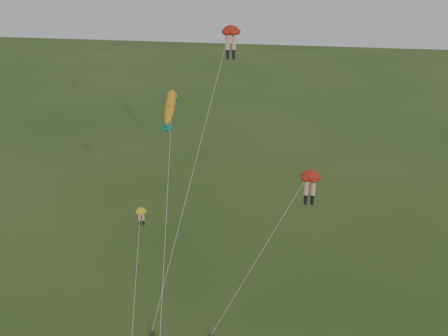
# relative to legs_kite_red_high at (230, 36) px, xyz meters

# --- Properties ---
(ground) EXTENTS (300.00, 300.00, 0.00)m
(ground) POSITION_rel_legs_kite_red_high_xyz_m (-1.46, -12.63, -21.02)
(ground) COLOR #2F4819
(ground) RESTS_ON ground
(legs_kite_red_high) EXTENTS (4.77, 15.19, 21.90)m
(legs_kite_red_high) POSITION_rel_legs_kite_red_high_xyz_m (0.00, 0.00, 0.00)
(legs_kite_red_high) COLOR #B12112
(legs_kite_red_high) RESTS_ON ground
(legs_kite_red_mid) EXTENTS (7.68, 4.50, 13.13)m
(legs_kite_red_mid) POSITION_rel_legs_kite_red_high_xyz_m (7.63, -9.91, -8.64)
(legs_kite_red_mid) COLOR #B12112
(legs_kite_red_mid) RESTS_ON ground
(legs_kite_yellow) EXTENTS (2.68, 9.64, 7.66)m
(legs_kite_yellow) POSITION_rel_legs_kite_red_high_xyz_m (-6.13, -7.99, -14.05)
(legs_kite_yellow) COLOR yellow
(legs_kite_yellow) RESTS_ON ground
(fish_kite) EXTENTS (2.14, 11.59, 17.41)m
(fish_kite) POSITION_rel_legs_kite_red_high_xyz_m (-4.00, -5.30, -5.22)
(fish_kite) COLOR yellow
(fish_kite) RESTS_ON ground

